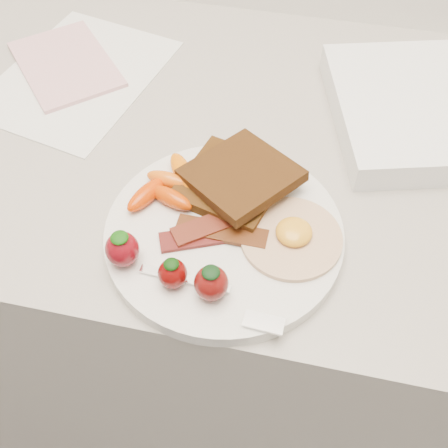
# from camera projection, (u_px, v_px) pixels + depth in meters

# --- Properties ---
(counter) EXTENTS (2.00, 0.60, 0.90)m
(counter) POSITION_uv_depth(u_px,v_px,m) (228.00, 302.00, 1.11)
(counter) COLOR gray
(counter) RESTS_ON ground
(plate) EXTENTS (0.27, 0.27, 0.02)m
(plate) POSITION_uv_depth(u_px,v_px,m) (224.00, 234.00, 0.64)
(plate) COLOR silver
(plate) RESTS_ON counter
(toast_lower) EXTENTS (0.13, 0.13, 0.01)m
(toast_lower) POSITION_uv_depth(u_px,v_px,m) (231.00, 183.00, 0.66)
(toast_lower) COLOR #321E06
(toast_lower) RESTS_ON plate
(toast_upper) EXTENTS (0.16, 0.16, 0.03)m
(toast_upper) POSITION_uv_depth(u_px,v_px,m) (241.00, 175.00, 0.65)
(toast_upper) COLOR black
(toast_upper) RESTS_ON toast_lower
(fried_egg) EXTENTS (0.15, 0.15, 0.02)m
(fried_egg) POSITION_uv_depth(u_px,v_px,m) (292.00, 236.00, 0.62)
(fried_egg) COLOR beige
(fried_egg) RESTS_ON plate
(bacon_strips) EXTENTS (0.12, 0.09, 0.01)m
(bacon_strips) POSITION_uv_depth(u_px,v_px,m) (215.00, 230.00, 0.62)
(bacon_strips) COLOR #460E11
(bacon_strips) RESTS_ON plate
(baby_carrots) EXTENTS (0.08, 0.11, 0.02)m
(baby_carrots) POSITION_uv_depth(u_px,v_px,m) (168.00, 185.00, 0.66)
(baby_carrots) COLOR orange
(baby_carrots) RESTS_ON plate
(strawberries) EXTENTS (0.14, 0.06, 0.04)m
(strawberries) POSITION_uv_depth(u_px,v_px,m) (166.00, 267.00, 0.58)
(strawberries) COLOR maroon
(strawberries) RESTS_ON plate
(fork) EXTENTS (0.16, 0.05, 0.00)m
(fork) POSITION_uv_depth(u_px,v_px,m) (220.00, 298.00, 0.57)
(fork) COLOR white
(fork) RESTS_ON plate
(paper_sheet) EXTENTS (0.26, 0.31, 0.00)m
(paper_sheet) POSITION_uv_depth(u_px,v_px,m) (78.00, 76.00, 0.82)
(paper_sheet) COLOR white
(paper_sheet) RESTS_ON counter
(notepad) EXTENTS (0.21, 0.22, 0.01)m
(notepad) POSITION_uv_depth(u_px,v_px,m) (66.00, 64.00, 0.83)
(notepad) COLOR #D69BA1
(notepad) RESTS_ON paper_sheet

